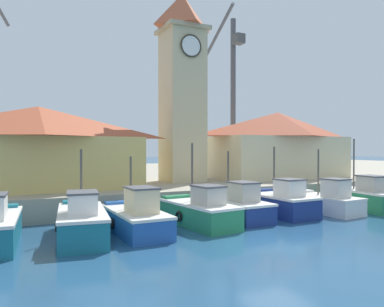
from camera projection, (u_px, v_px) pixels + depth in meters
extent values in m
plane|color=navy|center=(276.00, 242.00, 15.28)|extent=(300.00, 300.00, 0.00)
cube|color=#A89E89|center=(109.00, 178.00, 40.34)|extent=(120.00, 40.00, 1.30)
cube|color=#196B7F|center=(82.00, 226.00, 15.79)|extent=(2.55, 5.24, 1.11)
cube|color=#196B7F|center=(80.00, 203.00, 17.94)|extent=(1.65, 0.82, 0.24)
cube|color=silver|center=(82.00, 212.00, 15.79)|extent=(2.62, 5.31, 0.12)
cube|color=silver|center=(82.00, 204.00, 14.95)|extent=(1.32, 1.65, 0.82)
cube|color=#4C4C51|center=(82.00, 192.00, 14.94)|extent=(1.41, 1.74, 0.08)
cylinder|color=#4C4742|center=(81.00, 179.00, 16.37)|extent=(0.10, 0.10, 2.58)
torus|color=black|center=(57.00, 226.00, 15.72)|extent=(0.19, 0.53, 0.52)
cube|color=#2356A8|center=(135.00, 222.00, 17.01)|extent=(1.94, 5.01, 0.92)
cube|color=#2356A8|center=(121.00, 203.00, 19.00)|extent=(1.59, 0.63, 0.24)
cube|color=silver|center=(135.00, 211.00, 17.01)|extent=(2.01, 5.07, 0.12)
cube|color=beige|center=(141.00, 201.00, 16.22)|extent=(1.14, 1.51, 1.05)
cube|color=#4C4C51|center=(141.00, 188.00, 16.22)|extent=(1.22, 1.59, 0.08)
cylinder|color=#4C4742|center=(131.00, 182.00, 17.54)|extent=(0.10, 0.10, 2.42)
torus|color=black|center=(112.00, 223.00, 16.77)|extent=(0.13, 0.52, 0.52)
cube|color=#237A4C|center=(199.00, 215.00, 18.57)|extent=(2.39, 4.92, 1.04)
cube|color=#237A4C|center=(177.00, 197.00, 20.34)|extent=(1.64, 0.78, 0.24)
cube|color=silver|center=(199.00, 204.00, 18.56)|extent=(2.46, 4.98, 0.12)
cube|color=#B2ADA3|center=(208.00, 196.00, 17.86)|extent=(1.27, 1.54, 0.84)
cube|color=#4C4C51|center=(208.00, 186.00, 17.85)|extent=(1.36, 1.63, 0.08)
cylinder|color=#4C4742|center=(192.00, 172.00, 19.04)|extent=(0.10, 0.10, 2.96)
torus|color=black|center=(179.00, 216.00, 18.22)|extent=(0.18, 0.53, 0.52)
cube|color=navy|center=(234.00, 210.00, 20.39)|extent=(1.94, 4.96, 0.95)
cube|color=navy|center=(214.00, 195.00, 22.35)|extent=(1.61, 0.62, 0.24)
cube|color=silver|center=(234.00, 200.00, 20.38)|extent=(2.01, 5.02, 0.12)
cube|color=#B2ADA3|center=(243.00, 192.00, 19.60)|extent=(1.15, 1.50, 0.95)
cube|color=#4C4C51|center=(243.00, 182.00, 19.59)|extent=(1.23, 1.58, 0.08)
cylinder|color=#4C4742|center=(228.00, 175.00, 20.91)|extent=(0.10, 0.10, 2.62)
torus|color=black|center=(216.00, 211.00, 20.14)|extent=(0.13, 0.52, 0.52)
cube|color=navy|center=(280.00, 206.00, 21.35)|extent=(2.21, 4.37, 1.09)
cube|color=navy|center=(259.00, 191.00, 23.03)|extent=(1.78, 0.65, 0.24)
cube|color=silver|center=(280.00, 196.00, 21.35)|extent=(2.27, 4.43, 0.12)
cube|color=silver|center=(290.00, 188.00, 20.67)|extent=(1.29, 1.33, 0.88)
cube|color=#4C4C51|center=(290.00, 179.00, 20.67)|extent=(1.37, 1.41, 0.08)
cylinder|color=#4C4742|center=(274.00, 170.00, 21.80)|extent=(0.10, 0.10, 2.74)
torus|color=black|center=(262.00, 207.00, 21.02)|extent=(0.14, 0.52, 0.52)
cube|color=silver|center=(325.00, 205.00, 22.27)|extent=(2.18, 4.36, 0.92)
cube|color=silver|center=(301.00, 192.00, 23.87)|extent=(1.64, 0.71, 0.24)
cube|color=silver|center=(325.00, 197.00, 22.26)|extent=(2.24, 4.42, 0.12)
cube|color=beige|center=(336.00, 188.00, 21.62)|extent=(1.22, 1.35, 0.99)
cube|color=#4C4C51|center=(336.00, 179.00, 21.61)|extent=(1.30, 1.43, 0.08)
cylinder|color=#4C4742|center=(318.00, 172.00, 22.70)|extent=(0.10, 0.10, 2.76)
torus|color=black|center=(310.00, 206.00, 21.94)|extent=(0.16, 0.53, 0.52)
cube|color=#237A4C|center=(361.00, 200.00, 23.83)|extent=(2.60, 5.39, 1.10)
cube|color=#237A4C|center=(336.00, 186.00, 26.04)|extent=(1.76, 0.80, 0.24)
cube|color=silver|center=(361.00, 190.00, 23.83)|extent=(2.67, 5.46, 0.12)
cube|color=#B2ADA3|center=(372.00, 184.00, 22.96)|extent=(1.38, 1.69, 0.89)
cube|color=#4C4C51|center=(373.00, 176.00, 22.96)|extent=(1.46, 1.78, 0.08)
cylinder|color=#4C4742|center=(354.00, 164.00, 24.42)|extent=(0.10, 0.10, 3.25)
torus|color=black|center=(345.00, 200.00, 23.72)|extent=(0.18, 0.53, 0.52)
cube|color=beige|center=(182.00, 107.00, 28.63)|extent=(2.85, 2.85, 11.40)
cube|color=tan|center=(182.00, 31.00, 28.55)|extent=(3.35, 3.35, 0.30)
pyramid|color=#C1603D|center=(182.00, 11.00, 28.53)|extent=(3.35, 3.35, 2.65)
cylinder|color=white|center=(191.00, 46.00, 27.24)|extent=(1.57, 0.12, 1.57)
torus|color=#332D23|center=(191.00, 46.00, 27.21)|extent=(1.69, 0.12, 1.69)
cube|color=tan|center=(39.00, 163.00, 23.63)|extent=(12.01, 6.60, 3.25)
pyramid|color=#B25133|center=(38.00, 122.00, 23.59)|extent=(12.41, 7.00, 1.94)
cube|color=beige|center=(278.00, 157.00, 32.59)|extent=(11.43, 5.66, 3.55)
pyramid|color=#A3472D|center=(278.00, 125.00, 32.55)|extent=(11.83, 6.06, 2.13)
cube|color=#353539|center=(233.00, 167.00, 39.84)|extent=(2.00, 2.00, 1.20)
cylinder|color=#4C4C51|center=(233.00, 90.00, 39.74)|extent=(0.56, 0.56, 15.10)
cylinder|color=#4C4C51|center=(219.00, 31.00, 42.90)|extent=(0.93, 7.20, 4.22)
cube|color=#4C4C4C|center=(239.00, 39.00, 38.53)|extent=(1.00, 1.00, 1.00)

